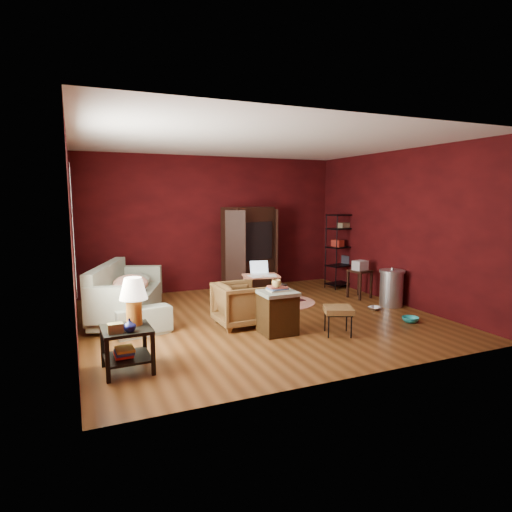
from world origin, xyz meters
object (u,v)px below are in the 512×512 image
at_px(side_table, 130,315).
at_px(tv_armoire, 249,247).
at_px(wire_shelving, 344,247).
at_px(armchair, 240,302).
at_px(laptop_desk, 261,278).
at_px(hamper, 277,311).
at_px(sofa, 125,296).

bearing_deg(side_table, tv_armoire, 49.99).
bearing_deg(wire_shelving, armchair, -162.24).
bearing_deg(tv_armoire, wire_shelving, -34.00).
relative_size(laptop_desk, wire_shelving, 0.49).
height_order(armchair, wire_shelving, wire_shelving).
distance_m(hamper, wire_shelving, 3.65).
relative_size(sofa, tv_armoire, 1.16).
distance_m(armchair, side_table, 2.06).
distance_m(hamper, tv_armoire, 3.02).
bearing_deg(tv_armoire, armchair, -134.56).
bearing_deg(tv_armoire, sofa, -172.61).
bearing_deg(armchair, tv_armoire, -26.89).
height_order(armchair, hamper, armchair).
distance_m(tv_armoire, wire_shelving, 2.08).
relative_size(hamper, tv_armoire, 0.41).
relative_size(sofa, laptop_desk, 2.60).
xyz_separation_m(side_table, laptop_desk, (2.57, 2.17, -0.15)).
distance_m(sofa, armchair, 1.86).
bearing_deg(sofa, wire_shelving, -90.23).
xyz_separation_m(laptop_desk, wire_shelving, (2.27, 0.69, 0.39)).
xyz_separation_m(sofa, hamper, (1.95, -1.53, -0.07)).
xyz_separation_m(side_table, tv_armoire, (2.84, 3.38, 0.28)).
distance_m(hamper, laptop_desk, 1.73).
bearing_deg(armchair, laptop_desk, -38.67).
relative_size(armchair, laptop_desk, 0.93).
height_order(hamper, laptop_desk, laptop_desk).
bearing_deg(hamper, tv_armoire, 75.61).
xyz_separation_m(side_table, hamper, (2.10, 0.51, -0.31)).
height_order(sofa, side_table, side_table).
distance_m(side_table, tv_armoire, 4.42).
xyz_separation_m(armchair, wire_shelving, (3.10, 1.78, 0.51)).
bearing_deg(armchair, sofa, 57.17).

